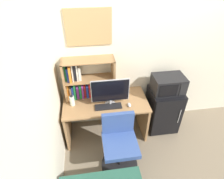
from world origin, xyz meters
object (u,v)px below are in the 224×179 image
at_px(keyboard, 108,107).
at_px(desk_chair, 119,146).
at_px(mini_fridge, 163,109).
at_px(hutch_bookshelf, 82,80).
at_px(microwave, 168,84).
at_px(wall_corkboard, 89,27).
at_px(computer_mouse, 129,105).
at_px(monitor, 110,92).
at_px(water_bottle, 72,101).

bearing_deg(keyboard, desk_chair, -78.94).
height_order(mini_fridge, desk_chair, desk_chair).
height_order(hutch_bookshelf, microwave, hutch_bookshelf).
height_order(microwave, desk_chair, microwave).
bearing_deg(wall_corkboard, computer_mouse, -42.36).
xyz_separation_m(hutch_bookshelf, keyboard, (0.37, -0.35, -0.30)).
height_order(keyboard, microwave, microwave).
height_order(monitor, water_bottle, monitor).
relative_size(mini_fridge, wall_corkboard, 1.25).
distance_m(mini_fridge, microwave, 0.54).
bearing_deg(hutch_bookshelf, desk_chair, -60.61).
relative_size(keyboard, desk_chair, 0.47).
relative_size(monitor, desk_chair, 0.65).
relative_size(keyboard, computer_mouse, 4.38).
bearing_deg(wall_corkboard, water_bottle, -136.21).
distance_m(keyboard, desk_chair, 0.60).
height_order(computer_mouse, wall_corkboard, wall_corkboard).
xyz_separation_m(keyboard, water_bottle, (-0.54, 0.13, 0.07)).
distance_m(computer_mouse, mini_fridge, 0.78).
height_order(water_bottle, desk_chair, water_bottle).
bearing_deg(monitor, desk_chair, -84.27).
bearing_deg(hutch_bookshelf, mini_fridge, -7.47).
bearing_deg(desk_chair, wall_corkboard, 107.49).
height_order(keyboard, desk_chair, desk_chair).
relative_size(water_bottle, wall_corkboard, 0.28).
relative_size(keyboard, wall_corkboard, 0.64).
height_order(water_bottle, mini_fridge, water_bottle).
bearing_deg(hutch_bookshelf, water_bottle, -128.40).
xyz_separation_m(desk_chair, wall_corkboard, (-0.30, 0.94, 1.42)).
bearing_deg(desk_chair, keyboard, 101.06).
bearing_deg(monitor, wall_corkboard, 121.27).
distance_m(water_bottle, microwave, 1.54).
xyz_separation_m(computer_mouse, mini_fridge, (0.67, 0.19, -0.35)).
bearing_deg(computer_mouse, monitor, 164.29).
height_order(mini_fridge, wall_corkboard, wall_corkboard).
relative_size(keyboard, mini_fridge, 0.51).
height_order(computer_mouse, water_bottle, water_bottle).
distance_m(microwave, wall_corkboard, 1.51).
height_order(water_bottle, wall_corkboard, wall_corkboard).
distance_m(computer_mouse, water_bottle, 0.88).
distance_m(keyboard, computer_mouse, 0.32).
bearing_deg(computer_mouse, desk_chair, -116.21).
bearing_deg(mini_fridge, monitor, -173.56).
xyz_separation_m(water_bottle, desk_chair, (0.64, -0.62, -0.42)).
bearing_deg(monitor, computer_mouse, -15.71).
distance_m(hutch_bookshelf, mini_fridge, 1.52).
distance_m(monitor, computer_mouse, 0.37).
bearing_deg(water_bottle, monitor, -7.16).
relative_size(microwave, wall_corkboard, 0.77).
bearing_deg(keyboard, mini_fridge, 9.60).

